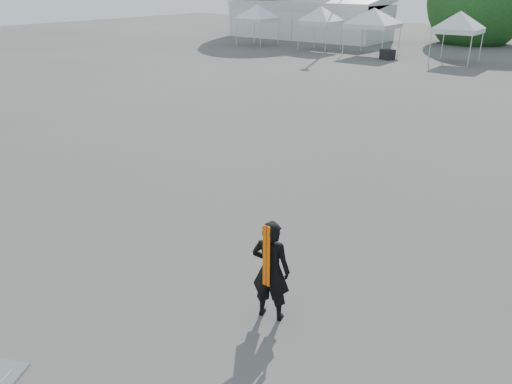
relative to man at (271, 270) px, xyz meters
The scene contains 8 objects.
ground 2.99m from the man, 100.91° to the left, with size 120.00×120.00×0.00m, color #474442.
marquee 44.03m from the man, 120.80° to the left, with size 15.00×6.25×4.23m.
tent_a 38.00m from the man, 127.32° to the left, with size 3.95×3.95×3.88m.
tent_b 35.26m from the man, 119.15° to the left, with size 3.80×3.80×3.88m.
tent_c 33.08m from the man, 112.37° to the left, with size 4.65×4.65×3.88m.
tent_d 30.81m from the man, 101.77° to the left, with size 3.92×3.92×3.88m.
man is the anchor object (origin of this frame).
crate_west 30.65m from the man, 110.00° to the left, with size 0.90×0.70×0.70m, color black.
Camera 1 is at (4.45, -8.36, 5.09)m, focal length 35.00 mm.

